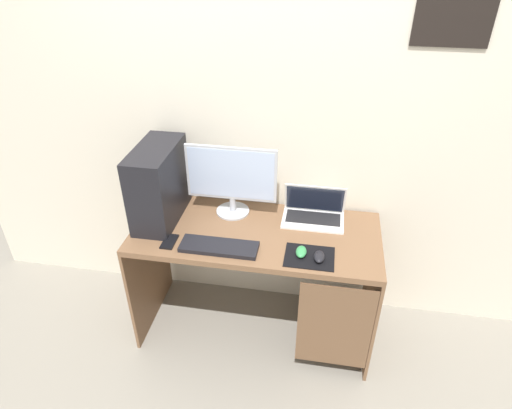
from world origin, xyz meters
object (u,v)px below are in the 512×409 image
object	(u,v)px
pc_tower	(159,184)
monitor	(231,179)
laptop	(314,213)
keyboard	(219,247)
mouse_right	(319,257)
mouse_left	(301,252)
cell_phone	(169,242)

from	to	relation	value
pc_tower	monitor	xyz separation A→B (m)	(0.40, 0.12, 0.01)
laptop	keyboard	bearing A→B (deg)	-142.24
laptop	keyboard	xyz separation A→B (m)	(-0.48, -0.37, -0.03)
pc_tower	mouse_right	size ratio (longest dim) A/B	4.76
mouse_right	pc_tower	bearing A→B (deg)	165.38
monitor	keyboard	distance (m)	0.42
pc_tower	keyboard	bearing A→B (deg)	-30.69
laptop	mouse_left	bearing A→B (deg)	-96.82
mouse_left	laptop	bearing A→B (deg)	83.18
mouse_right	cell_phone	xyz separation A→B (m)	(-0.82, 0.01, -0.02)
mouse_right	cell_phone	distance (m)	0.82
keyboard	mouse_right	bearing A→B (deg)	-0.54
keyboard	cell_phone	distance (m)	0.28
cell_phone	keyboard	bearing A→B (deg)	-1.47
keyboard	mouse_right	distance (m)	0.53
pc_tower	monitor	world-z (taller)	pc_tower
mouse_left	cell_phone	size ratio (longest dim) A/B	0.74
keyboard	laptop	bearing A→B (deg)	37.76
monitor	mouse_right	bearing A→B (deg)	-33.78
mouse_right	keyboard	bearing A→B (deg)	179.46
pc_tower	keyboard	world-z (taller)	pc_tower
laptop	monitor	bearing A→B (deg)	-177.88
monitor	mouse_left	bearing A→B (deg)	-37.09
mouse_left	keyboard	bearing A→B (deg)	-177.39
monitor	keyboard	xyz separation A→B (m)	(0.00, -0.35, -0.22)
pc_tower	laptop	bearing A→B (deg)	8.56
monitor	cell_phone	world-z (taller)	monitor
monitor	cell_phone	bearing A→B (deg)	-128.68
mouse_left	mouse_right	xyz separation A→B (m)	(0.09, -0.02, 0.00)
mouse_right	cell_phone	size ratio (longest dim) A/B	0.74
keyboard	cell_phone	bearing A→B (deg)	178.53
mouse_left	cell_phone	xyz separation A→B (m)	(-0.72, -0.01, -0.02)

